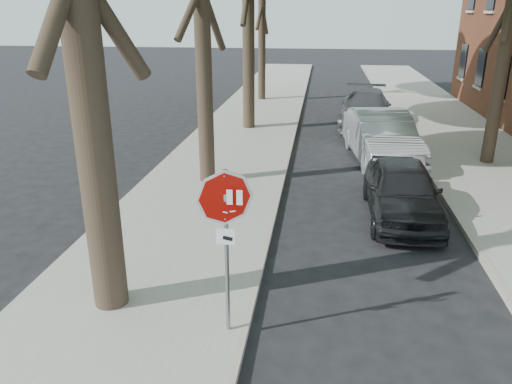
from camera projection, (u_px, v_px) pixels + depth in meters
ground at (273, 339)px, 7.70m from camera, size 120.00×120.00×0.00m
sidewalk_left at (239, 140)px, 19.15m from camera, size 4.00×55.00×0.12m
sidewalk_right at (470, 147)px, 18.12m from camera, size 4.00×55.00×0.12m
curb_left at (292, 141)px, 18.90m from camera, size 0.12×55.00×0.13m
curb_right at (412, 145)px, 18.36m from camera, size 0.12×55.00×0.13m
stop_sign at (226, 222)px, 7.09m from camera, size 0.76×0.34×2.61m
car_a at (402, 190)px, 11.98m from camera, size 1.65×4.08×1.39m
car_b at (382, 137)px, 16.44m from camera, size 2.40×5.19×1.65m
car_c at (365, 108)px, 21.51m from camera, size 2.54×5.38×1.52m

